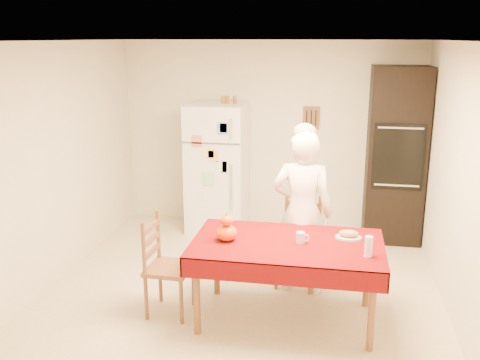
% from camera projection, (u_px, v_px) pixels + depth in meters
% --- Properties ---
extents(floor, '(4.50, 4.50, 0.00)m').
position_uv_depth(floor, '(240.00, 295.00, 5.42)').
color(floor, '#C0AB8A').
rests_on(floor, ground).
extents(room_shell, '(4.02, 4.52, 2.51)m').
position_uv_depth(room_shell, '(240.00, 138.00, 5.00)').
color(room_shell, beige).
rests_on(room_shell, ground).
extents(refrigerator, '(0.75, 0.74, 1.70)m').
position_uv_depth(refrigerator, '(217.00, 168.00, 7.10)').
color(refrigerator, white).
rests_on(refrigerator, floor).
extents(oven_cabinet, '(0.70, 0.62, 2.20)m').
position_uv_depth(oven_cabinet, '(396.00, 155.00, 6.68)').
color(oven_cabinet, black).
rests_on(oven_cabinet, floor).
extents(dining_table, '(1.70, 1.00, 0.76)m').
position_uv_depth(dining_table, '(287.00, 249.00, 4.79)').
color(dining_table, brown).
rests_on(dining_table, floor).
extents(chair_far, '(0.49, 0.47, 0.95)m').
position_uv_depth(chair_far, '(300.00, 238.00, 5.58)').
color(chair_far, brown).
rests_on(chair_far, floor).
extents(chair_left, '(0.42, 0.44, 0.95)m').
position_uv_depth(chair_left, '(163.00, 262.00, 4.97)').
color(chair_left, brown).
rests_on(chair_left, floor).
extents(seated_woman, '(0.64, 0.44, 1.68)m').
position_uv_depth(seated_woman, '(302.00, 212.00, 5.33)').
color(seated_woman, white).
rests_on(seated_woman, floor).
extents(coffee_mug, '(0.08, 0.08, 0.10)m').
position_uv_depth(coffee_mug, '(300.00, 238.00, 4.74)').
color(coffee_mug, silver).
rests_on(coffee_mug, dining_table).
extents(pumpkin_lower, '(0.19, 0.19, 0.14)m').
position_uv_depth(pumpkin_lower, '(227.00, 233.00, 4.79)').
color(pumpkin_lower, '#D14F04').
rests_on(pumpkin_lower, dining_table).
extents(pumpkin_upper, '(0.12, 0.12, 0.09)m').
position_uv_depth(pumpkin_upper, '(227.00, 220.00, 4.76)').
color(pumpkin_upper, '#E03F05').
rests_on(pumpkin_upper, pumpkin_lower).
extents(wine_glass, '(0.07, 0.07, 0.18)m').
position_uv_depth(wine_glass, '(369.00, 246.00, 4.44)').
color(wine_glass, white).
rests_on(wine_glass, dining_table).
extents(bread_plate, '(0.24, 0.24, 0.02)m').
position_uv_depth(bread_plate, '(348.00, 238.00, 4.85)').
color(bread_plate, silver).
rests_on(bread_plate, dining_table).
extents(bread_loaf, '(0.18, 0.10, 0.06)m').
position_uv_depth(bread_loaf, '(349.00, 233.00, 4.84)').
color(bread_loaf, tan).
rests_on(bread_loaf, bread_plate).
extents(spice_jar_left, '(0.05, 0.05, 0.10)m').
position_uv_depth(spice_jar_left, '(223.00, 100.00, 6.90)').
color(spice_jar_left, '#95611B').
rests_on(spice_jar_left, refrigerator).
extents(spice_jar_mid, '(0.05, 0.05, 0.10)m').
position_uv_depth(spice_jar_mid, '(227.00, 100.00, 6.89)').
color(spice_jar_mid, '#90511A').
rests_on(spice_jar_mid, refrigerator).
extents(spice_jar_right, '(0.05, 0.05, 0.10)m').
position_uv_depth(spice_jar_right, '(235.00, 100.00, 6.87)').
color(spice_jar_right, brown).
rests_on(spice_jar_right, refrigerator).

